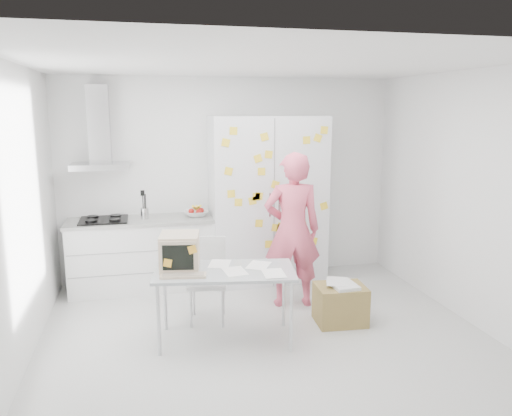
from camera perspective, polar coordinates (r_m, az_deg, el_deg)
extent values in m
cube|color=silver|center=(5.29, 1.07, -14.46)|extent=(4.50, 4.00, 0.02)
cube|color=white|center=(6.79, -3.01, 3.32)|extent=(4.50, 0.02, 2.70)
cube|color=white|center=(4.84, -25.68, -1.03)|extent=(0.02, 4.00, 2.70)
cube|color=white|center=(5.83, 23.12, 1.10)|extent=(0.02, 4.00, 2.70)
cube|color=white|center=(4.79, 1.19, 16.21)|extent=(4.50, 4.00, 0.02)
cube|color=white|center=(6.59, -12.84, -5.31)|extent=(1.80, 0.60, 0.88)
cube|color=gray|center=(6.26, -12.87, -4.86)|extent=(1.76, 0.01, 0.01)
cube|color=gray|center=(6.34, -12.76, -7.29)|extent=(1.76, 0.01, 0.01)
cube|color=#9E9E99|center=(6.47, -13.02, -1.40)|extent=(1.84, 0.63, 0.04)
cube|color=black|center=(6.49, -17.00, -1.36)|extent=(0.58, 0.50, 0.03)
cylinder|color=black|center=(6.38, -18.34, -1.38)|extent=(0.14, 0.14, 0.02)
cylinder|color=black|center=(6.35, -15.83, -1.27)|extent=(0.14, 0.14, 0.02)
cylinder|color=black|center=(6.61, -18.16, -0.93)|extent=(0.14, 0.14, 0.02)
cylinder|color=black|center=(6.59, -15.74, -0.83)|extent=(0.14, 0.14, 0.02)
cylinder|color=silver|center=(6.46, -12.61, -0.60)|extent=(0.10, 0.10, 0.14)
cylinder|color=black|center=(6.45, -12.78, 0.28)|extent=(0.01, 0.01, 0.30)
cylinder|color=black|center=(6.42, -12.48, 0.25)|extent=(0.01, 0.01, 0.30)
cylinder|color=black|center=(6.46, -12.60, 0.30)|extent=(0.01, 0.01, 0.30)
cube|color=black|center=(6.42, -12.84, 1.68)|extent=(0.05, 0.01, 0.07)
imported|color=white|center=(6.50, -6.86, -0.62)|extent=(0.31, 0.31, 0.08)
sphere|color=#B2140F|center=(6.50, -7.41, -0.38)|extent=(0.08, 0.08, 0.08)
sphere|color=#B2140F|center=(6.45, -6.55, -0.47)|extent=(0.08, 0.08, 0.08)
sphere|color=#B2140F|center=(6.54, -6.29, -0.29)|extent=(0.08, 0.08, 0.08)
cylinder|color=yellow|center=(6.50, -7.07, 0.02)|extent=(0.09, 0.17, 0.10)
cylinder|color=yellow|center=(6.50, -6.85, 0.03)|extent=(0.04, 0.17, 0.10)
cylinder|color=yellow|center=(6.50, -6.63, 0.04)|extent=(0.08, 0.17, 0.10)
cube|color=silver|center=(6.43, -17.32, 4.62)|extent=(0.70, 0.48, 0.07)
cube|color=silver|center=(6.51, -17.50, 9.11)|extent=(0.26, 0.24, 0.95)
cube|color=silver|center=(6.61, 1.35, 0.92)|extent=(1.50, 0.65, 2.20)
cube|color=slate|center=(6.30, 2.09, 0.39)|extent=(0.01, 0.01, 2.16)
cube|color=silver|center=(6.27, 1.59, 0.35)|extent=(0.02, 0.02, 0.30)
cube|color=silver|center=(6.30, 2.64, 0.40)|extent=(0.02, 0.02, 0.30)
cube|color=yellow|center=(6.32, 5.80, 7.73)|extent=(0.10, 0.00, 0.10)
cube|color=yellow|center=(6.36, 7.09, 7.94)|extent=(0.12, 0.00, 0.12)
cube|color=yellow|center=(6.51, 7.78, 0.23)|extent=(0.12, 0.00, 0.12)
cube|color=yellow|center=(6.22, 0.03, 1.31)|extent=(0.10, 0.00, 0.10)
cube|color=yellow|center=(6.26, 2.22, 2.67)|extent=(0.12, 0.00, 0.12)
cube|color=yellow|center=(6.45, 5.30, -1.59)|extent=(0.12, 0.00, 0.12)
cube|color=yellow|center=(6.30, 0.35, -1.76)|extent=(0.10, 0.00, 0.10)
cube|color=yellow|center=(6.16, 0.98, 8.13)|extent=(0.12, 0.00, 0.12)
cube|color=yellow|center=(6.38, 2.88, -2.14)|extent=(0.12, 0.00, 0.12)
cube|color=yellow|center=(6.40, 5.64, 1.35)|extent=(0.12, 0.00, 0.12)
cube|color=yellow|center=(6.41, 4.57, -0.91)|extent=(0.10, 0.00, 0.10)
cube|color=yellow|center=(6.16, 0.23, 5.68)|extent=(0.12, 0.00, 0.12)
cube|color=yellow|center=(6.18, -2.02, 0.65)|extent=(0.10, 0.00, 0.10)
cube|color=yellow|center=(6.15, -2.85, 1.63)|extent=(0.10, 0.00, 0.10)
cube|color=yellow|center=(6.07, -3.48, 7.46)|extent=(0.11, 0.00, 0.11)
cube|color=yellow|center=(6.40, 1.46, -4.16)|extent=(0.10, 0.00, 0.10)
cube|color=yellow|center=(6.23, 0.34, 1.37)|extent=(0.11, 0.00, 0.11)
cube|color=yellow|center=(6.57, 6.60, -3.75)|extent=(0.11, 0.00, 0.11)
cube|color=yellow|center=(6.39, 7.81, 8.82)|extent=(0.10, 0.00, 0.10)
cube|color=yellow|center=(6.19, 0.63, 4.19)|extent=(0.10, 0.00, 0.10)
cube|color=yellow|center=(6.22, -0.41, 0.83)|extent=(0.11, 0.00, 0.11)
cube|color=yellow|center=(6.48, 3.60, -4.61)|extent=(0.10, 0.00, 0.10)
cube|color=yellow|center=(6.07, -2.59, 8.80)|extent=(0.10, 0.00, 0.10)
cube|color=yellow|center=(6.10, -3.15, 4.21)|extent=(0.12, 0.00, 0.12)
cube|color=yellow|center=(6.45, 4.70, -2.38)|extent=(0.11, 0.00, 0.11)
cube|color=yellow|center=(6.19, 1.45, 6.14)|extent=(0.11, 0.00, 0.11)
cube|color=yellow|center=(6.34, 4.44, 2.10)|extent=(0.11, 0.00, 0.11)
cube|color=yellow|center=(6.37, 2.25, -2.27)|extent=(0.11, 0.00, 0.11)
imported|color=#E75A74|center=(5.80, 4.18, -2.54)|extent=(0.71, 0.51, 1.81)
cube|color=#ACB4B7|center=(4.94, -3.60, -7.24)|extent=(1.46, 0.89, 0.03)
cylinder|color=silver|center=(4.85, -11.09, -12.50)|extent=(0.04, 0.04, 0.70)
cylinder|color=silver|center=(4.85, 4.05, -12.28)|extent=(0.04, 0.04, 0.70)
cylinder|color=silver|center=(5.37, -10.35, -10.08)|extent=(0.04, 0.04, 0.70)
cylinder|color=silver|center=(5.37, 3.20, -9.89)|extent=(0.04, 0.04, 0.70)
cube|color=beige|center=(4.98, -8.71, -4.92)|extent=(0.43, 0.44, 0.35)
cube|color=beige|center=(4.78, -8.90, -5.60)|extent=(0.35, 0.07, 0.31)
cube|color=black|center=(4.77, -8.91, -5.63)|extent=(0.29, 0.05, 0.24)
cube|color=yellow|center=(4.79, -10.07, -6.22)|extent=(0.09, 0.02, 0.09)
cube|color=yellow|center=(4.73, -7.30, -4.74)|extent=(0.09, 0.02, 0.09)
cube|color=beige|center=(4.78, -8.31, -7.64)|extent=(0.45, 0.21, 0.02)
cube|color=gray|center=(4.78, -8.31, -7.48)|extent=(0.40, 0.17, 0.01)
cube|color=white|center=(4.89, -2.44, -7.23)|extent=(0.23, 0.31, 0.00)
cube|color=white|center=(5.06, 0.29, -6.56)|extent=(0.32, 0.35, 0.00)
cube|color=white|center=(4.82, 2.04, -7.45)|extent=(0.22, 0.30, 0.00)
cube|color=white|center=(5.12, -4.16, -6.38)|extent=(0.28, 0.34, 0.00)
cube|color=silver|center=(5.48, -5.58, -8.50)|extent=(0.48, 0.48, 0.04)
cube|color=silver|center=(5.58, -5.52, -5.49)|extent=(0.39, 0.10, 0.45)
cylinder|color=silver|center=(5.42, -7.43, -11.38)|extent=(0.03, 0.03, 0.42)
cylinder|color=silver|center=(5.40, -3.84, -11.39)|extent=(0.03, 0.03, 0.42)
cylinder|color=silver|center=(5.73, -7.13, -10.10)|extent=(0.03, 0.03, 0.42)
cylinder|color=silver|center=(5.71, -3.75, -10.11)|extent=(0.03, 0.03, 0.42)
cube|color=olive|center=(5.57, 9.61, -10.80)|extent=(0.55, 0.46, 0.42)
cube|color=silver|center=(5.48, 9.96, -8.65)|extent=(0.27, 0.35, 0.04)
cube|color=silver|center=(5.51, 9.24, -8.28)|extent=(0.32, 0.37, 0.00)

